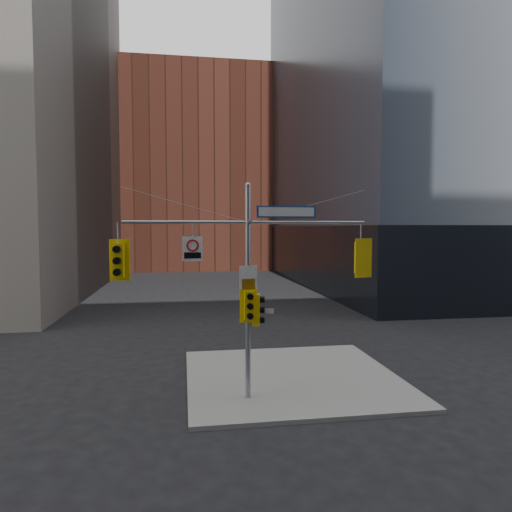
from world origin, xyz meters
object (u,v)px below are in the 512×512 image
object	(u,v)px
signal_assembly	(248,271)
traffic_light_pole_front	(249,305)
street_sign_blade	(286,212)
traffic_light_pole_side	(258,310)
traffic_light_west_arm	(118,260)
traffic_light_east_arm	(361,258)
regulatory_sign_arm	(193,248)

from	to	relation	value
signal_assembly	traffic_light_pole_front	bearing A→B (deg)	-90.04
signal_assembly	street_sign_blade	world-z (taller)	signal_assembly
signal_assembly	street_sign_blade	xyz separation A→B (m)	(1.29, 0.00, 1.93)
traffic_light_pole_side	traffic_light_pole_front	size ratio (longest dim) A/B	0.88
traffic_light_pole_side	street_sign_blade	bearing A→B (deg)	-78.27
signal_assembly	traffic_light_west_arm	size ratio (longest dim) A/B	6.03
traffic_light_pole_side	traffic_light_pole_front	world-z (taller)	traffic_light_pole_front
street_sign_blade	traffic_light_pole_front	bearing A→B (deg)	-167.87
traffic_light_west_arm	traffic_light_east_arm	world-z (taller)	traffic_light_west_arm
signal_assembly	street_sign_blade	bearing A→B (deg)	0.16
regulatory_sign_arm	signal_assembly	bearing A→B (deg)	3.03
traffic_light_east_arm	traffic_light_pole_front	world-z (taller)	traffic_light_east_arm
signal_assembly	traffic_light_east_arm	world-z (taller)	signal_assembly
traffic_light_west_arm	regulatory_sign_arm	size ratio (longest dim) A/B	1.66
street_sign_blade	regulatory_sign_arm	xyz separation A→B (m)	(-3.09, -0.02, -1.17)
traffic_light_east_arm	regulatory_sign_arm	xyz separation A→B (m)	(-5.69, -0.02, 0.38)
traffic_light_east_arm	street_sign_blade	distance (m)	3.03
regulatory_sign_arm	street_sign_blade	bearing A→B (deg)	2.83
signal_assembly	traffic_light_east_arm	size ratio (longest dim) A/B	6.04
regulatory_sign_arm	traffic_light_pole_side	bearing A→B (deg)	2.89
traffic_light_pole_front	traffic_light_east_arm	bearing A→B (deg)	2.16
traffic_light_west_arm	traffic_light_pole_side	distance (m)	4.76
signal_assembly	traffic_light_pole_front	size ratio (longest dim) A/B	6.79
traffic_light_pole_front	regulatory_sign_arm	bearing A→B (deg)	170.40
traffic_light_east_arm	traffic_light_pole_side	size ratio (longest dim) A/B	1.27
traffic_light_west_arm	traffic_light_east_arm	distance (m)	8.01
traffic_light_west_arm	regulatory_sign_arm	xyz separation A→B (m)	(2.32, -0.03, 0.38)
traffic_light_east_arm	regulatory_sign_arm	world-z (taller)	regulatory_sign_arm
traffic_light_pole_side	traffic_light_west_arm	bearing A→B (deg)	101.23
traffic_light_pole_front	regulatory_sign_arm	size ratio (longest dim) A/B	1.47
traffic_light_pole_side	regulatory_sign_arm	size ratio (longest dim) A/B	1.30
traffic_light_west_arm	street_sign_blade	bearing A→B (deg)	5.14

